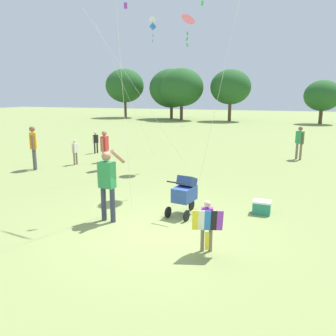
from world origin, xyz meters
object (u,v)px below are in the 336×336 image
at_px(kite_blue_high, 187,22).
at_px(person_back_turned, 75,150).
at_px(person_couple_left, 105,147).
at_px(person_kid_running, 300,140).
at_px(child_with_butterfly_kite, 207,222).
at_px(kite_orange_delta, 152,25).
at_px(person_red_shirt, 96,141).
at_px(stroller, 185,192).
at_px(person_adult_flyer, 107,180).
at_px(person_sitting_far, 33,144).
at_px(cooler_box, 262,207).

relative_size(kite_blue_high, person_back_turned, 5.59).
relative_size(person_couple_left, person_kid_running, 1.02).
relative_size(child_with_butterfly_kite, kite_orange_delta, 0.16).
relative_size(child_with_butterfly_kite, person_couple_left, 0.65).
height_order(person_red_shirt, person_back_turned, person_red_shirt).
xyz_separation_m(child_with_butterfly_kite, person_couple_left, (-5.67, 5.76, 0.32)).
bearing_deg(kite_orange_delta, child_with_butterfly_kite, -61.73).
distance_m(child_with_butterfly_kite, person_kid_running, 11.02).
distance_m(stroller, kite_orange_delta, 10.38).
relative_size(child_with_butterfly_kite, person_back_turned, 0.95).
bearing_deg(person_adult_flyer, person_sitting_far, 145.14).
relative_size(child_with_butterfly_kite, person_kid_running, 0.66).
xyz_separation_m(person_couple_left, person_back_turned, (-1.77, 0.45, -0.30)).
relative_size(kite_orange_delta, person_red_shirt, 5.92).
distance_m(person_adult_flyer, person_back_turned, 7.26).
bearing_deg(kite_orange_delta, person_couple_left, -97.97).
bearing_deg(person_kid_running, person_sitting_far, -149.29).
distance_m(person_adult_flyer, person_kid_running, 11.00).
distance_m(stroller, person_red_shirt, 10.18).
bearing_deg(kite_blue_high, person_red_shirt, 164.69).
relative_size(child_with_butterfly_kite, cooler_box, 2.32).
bearing_deg(kite_blue_high, person_adult_flyer, -88.43).
bearing_deg(person_sitting_far, kite_blue_high, 26.42).
height_order(person_sitting_far, cooler_box, person_sitting_far).
relative_size(child_with_butterfly_kite, person_red_shirt, 0.94).
bearing_deg(person_red_shirt, person_couple_left, -52.70).
relative_size(kite_orange_delta, person_couple_left, 4.12).
height_order(child_with_butterfly_kite, person_sitting_far, person_sitting_far).
bearing_deg(person_couple_left, kite_blue_high, 33.07).
height_order(person_adult_flyer, stroller, person_adult_flyer).
xyz_separation_m(kite_orange_delta, person_sitting_far, (-3.30, -4.73, -5.18)).
xyz_separation_m(stroller, person_sitting_far, (-7.40, 2.97, 0.44)).
distance_m(person_sitting_far, person_back_turned, 1.75).
bearing_deg(person_couple_left, person_red_shirt, 127.30).
height_order(person_kid_running, person_back_turned, person_kid_running).
relative_size(kite_orange_delta, person_sitting_far, 3.72).
bearing_deg(kite_blue_high, kite_orange_delta, 139.87).
relative_size(stroller, person_couple_left, 0.70).
height_order(person_sitting_far, person_couple_left, person_sitting_far).
bearing_deg(kite_orange_delta, cooler_box, -49.41).
bearing_deg(person_sitting_far, person_adult_flyer, -34.86).
xyz_separation_m(child_with_butterfly_kite, kite_orange_delta, (-5.14, 9.56, 5.60)).
height_order(kite_orange_delta, person_kid_running, kite_orange_delta).
bearing_deg(person_red_shirt, person_adult_flyer, -56.16).
relative_size(stroller, person_red_shirt, 1.00).
bearing_deg(child_with_butterfly_kite, person_kid_running, 80.87).
bearing_deg(cooler_box, kite_blue_high, 126.08).
xyz_separation_m(person_kid_running, cooler_box, (-0.93, -8.27, -0.75)).
bearing_deg(stroller, child_with_butterfly_kite, -60.84).
xyz_separation_m(person_adult_flyer, cooler_box, (3.46, 1.82, -0.86)).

